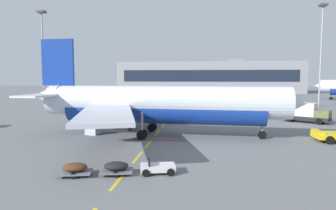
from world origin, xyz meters
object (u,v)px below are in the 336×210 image
(fuel_service_truck, at_px, (305,112))
(baggage_train, at_px, (117,168))
(airliner_foreground, at_px, (158,104))
(apron_light_mast_far, at_px, (321,44))
(uld_cargo_container, at_px, (94,128))
(apron_light_mast_near, at_px, (43,47))

(fuel_service_truck, relative_size, baggage_train, 0.82)
(fuel_service_truck, height_order, baggage_train, fuel_service_truck)
(airliner_foreground, height_order, apron_light_mast_far, apron_light_mast_far)
(fuel_service_truck, xyz_separation_m, uld_cargo_container, (-30.26, -13.86, -0.85))
(uld_cargo_container, height_order, apron_light_mast_far, apron_light_mast_far)
(fuel_service_truck, xyz_separation_m, apron_light_mast_near, (-55.13, 19.19, 12.93))
(airliner_foreground, distance_m, baggage_train, 15.75)
(airliner_foreground, bearing_deg, apron_light_mast_near, 135.31)
(airliner_foreground, relative_size, fuel_service_truck, 4.86)
(uld_cargo_container, bearing_deg, airliner_foreground, 1.35)
(apron_light_mast_near, xyz_separation_m, apron_light_mast_far, (67.46, 8.32, 0.95))
(airliner_foreground, distance_m, fuel_service_truck, 25.93)
(fuel_service_truck, distance_m, apron_light_mast_far, 33.19)
(apron_light_mast_far, bearing_deg, baggage_train, -121.86)
(apron_light_mast_far, bearing_deg, uld_cargo_container, -135.83)
(fuel_service_truck, xyz_separation_m, baggage_train, (-22.80, -29.01, -1.12))
(baggage_train, bearing_deg, apron_light_mast_far, 58.14)
(apron_light_mast_near, bearing_deg, fuel_service_truck, -19.19)
(fuel_service_truck, relative_size, apron_light_mast_near, 0.31)
(baggage_train, relative_size, apron_light_mast_far, 0.35)
(fuel_service_truck, distance_m, uld_cargo_container, 33.29)
(uld_cargo_container, bearing_deg, baggage_train, -63.80)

